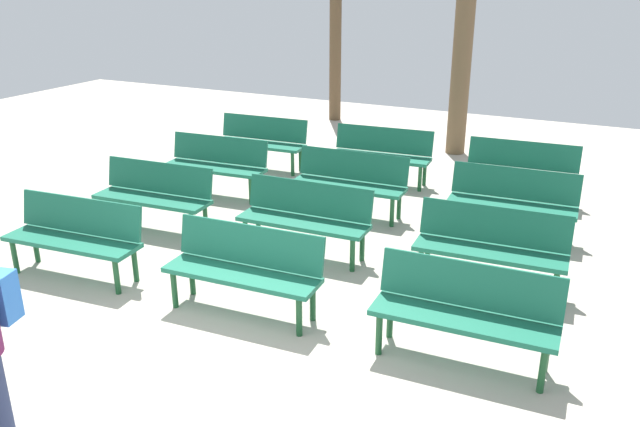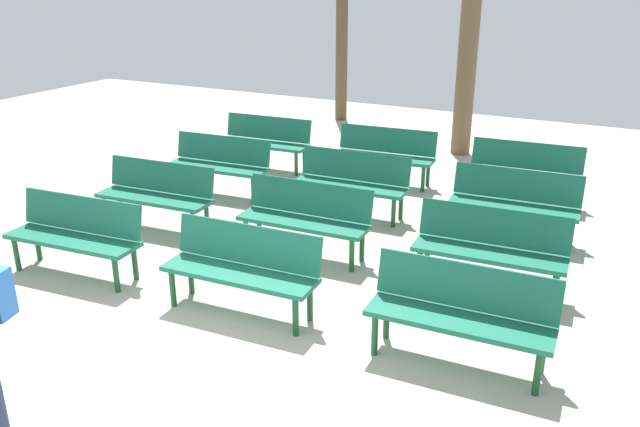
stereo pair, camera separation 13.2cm
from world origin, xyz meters
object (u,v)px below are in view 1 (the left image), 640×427
(bench_r2_c1, at_px, (350,180))
(tree_0, at_px, (460,77))
(bench_r1_c1, at_px, (305,215))
(tree_1, at_px, (335,59))
(bench_r3_c0, at_px, (261,139))
(bench_r1_c2, at_px, (491,243))
(bench_r0_c0, at_px, (75,233))
(bench_r1_c0, at_px, (155,192))
(bench_r2_c0, at_px, (216,162))
(bench_r0_c2, at_px, (465,308))
(bench_r0_c1, at_px, (245,265))
(bench_r3_c1, at_px, (382,152))
(bench_r3_c2, at_px, (521,168))
(bench_r2_c2, at_px, (513,199))

(bench_r2_c1, height_order, tree_0, tree_0)
(bench_r1_c1, relative_size, tree_1, 0.59)
(bench_r3_c0, bearing_deg, bench_r1_c1, -54.37)
(bench_r2_c1, bearing_deg, bench_r1_c2, -34.02)
(bench_r0_c0, relative_size, bench_r3_c0, 1.01)
(tree_1, bearing_deg, bench_r1_c0, -84.87)
(bench_r2_c0, height_order, bench_r3_c0, same)
(bench_r0_c0, height_order, bench_r0_c2, same)
(bench_r0_c1, distance_m, bench_r3_c1, 4.57)
(bench_r2_c1, bearing_deg, tree_0, 80.24)
(bench_r2_c0, distance_m, tree_1, 5.63)
(bench_r3_c1, bearing_deg, bench_r1_c2, -55.46)
(bench_r0_c2, height_order, bench_r1_c0, same)
(bench_r3_c2, bearing_deg, bench_r0_c1, -115.64)
(bench_r1_c1, distance_m, bench_r3_c0, 3.73)
(bench_r3_c0, xyz_separation_m, tree_1, (-0.45, 4.03, 0.87))
(bench_r1_c0, relative_size, bench_r3_c2, 1.00)
(bench_r0_c1, xyz_separation_m, bench_r1_c0, (-2.26, 1.38, 0.00))
(bench_r2_c1, xyz_separation_m, tree_1, (-2.73, 5.44, 0.87))
(bench_r1_c0, distance_m, bench_r3_c0, 3.04)
(bench_r0_c1, relative_size, bench_r0_c2, 1.00)
(bench_r0_c1, distance_m, bench_r2_c1, 3.01)
(bench_r0_c1, height_order, bench_r2_c1, same)
(bench_r0_c0, height_order, tree_1, tree_1)
(bench_r1_c0, bearing_deg, bench_r1_c2, -0.77)
(bench_r1_c1, bearing_deg, bench_r2_c0, 145.97)
(bench_r3_c1, relative_size, tree_0, 0.58)
(bench_r3_c2, distance_m, tree_1, 6.18)
(bench_r1_c0, xyz_separation_m, bench_r2_c2, (4.29, 1.80, 0.00))
(bench_r0_c1, xyz_separation_m, bench_r1_c1, (-0.10, 1.51, 0.00))
(bench_r1_c0, distance_m, tree_0, 6.12)
(bench_r0_c2, xyz_separation_m, bench_r2_c0, (-4.53, 2.81, 0.00))
(bench_r1_c1, height_order, bench_r2_c1, same)
(bench_r3_c0, bearing_deg, bench_r2_c2, -18.72)
(bench_r0_c0, distance_m, bench_r3_c2, 6.24)
(bench_r0_c0, height_order, bench_r1_c1, same)
(bench_r1_c2, bearing_deg, bench_r2_c1, 145.03)
(bench_r0_c0, bearing_deg, bench_r2_c1, 52.87)
(bench_r2_c0, height_order, tree_0, tree_0)
(tree_0, bearing_deg, bench_r0_c2, -74.66)
(bench_r1_c2, bearing_deg, bench_r1_c1, 179.42)
(bench_r3_c0, xyz_separation_m, tree_0, (2.78, 2.43, 0.91))
(bench_r2_c0, bearing_deg, bench_r0_c2, -35.92)
(bench_r2_c1, bearing_deg, bench_r1_c1, -89.78)
(bench_r2_c0, bearing_deg, bench_r3_c0, 89.85)
(bench_r0_c2, bearing_deg, bench_r3_c0, 134.82)
(bench_r0_c1, relative_size, bench_r2_c1, 1.00)
(tree_0, bearing_deg, bench_r3_c2, -54.93)
(bench_r0_c1, bearing_deg, bench_r0_c2, -0.36)
(bench_r2_c1, distance_m, tree_1, 6.15)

